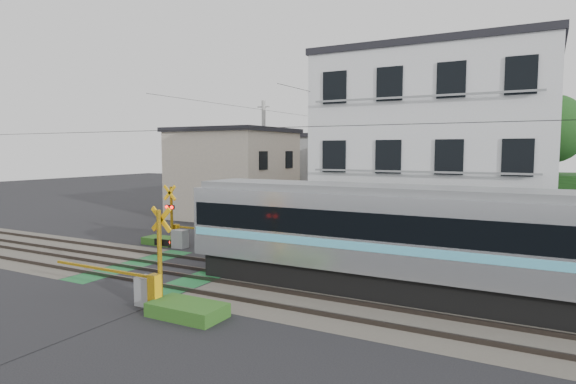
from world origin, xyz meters
The scene contains 11 objects.
ground centered at (0.00, 0.00, 0.00)m, with size 120.00×120.00×0.00m, color black.
track_bed centered at (0.00, 0.00, 0.04)m, with size 120.00×120.00×0.14m.
crossing_signal_near centered at (2.59, -3.65, 0.71)m, with size 4.74×0.65×3.09m.
crossing_signal_far centered at (-2.59, 3.65, 0.71)m, with size 4.74×0.65×3.09m.
apartment_block centered at (8.50, 9.49, 4.66)m, with size 10.20×8.36×9.30m.
houses_row centered at (0.25, 25.92, 3.24)m, with size 22.07×31.35×6.80m.
tree_hill centered at (-0.57, 47.96, 5.85)m, with size 40.00×13.54×11.84m.
catenary centered at (6.00, 0.03, 3.70)m, with size 60.00×5.04×7.00m.
utility_poles centered at (-1.05, 23.01, 4.08)m, with size 7.90×42.00×8.00m.
pedestrian centered at (0.30, 30.10, 0.86)m, with size 0.63×0.41×1.73m, color black.
weed_patches centered at (1.76, -0.09, 0.18)m, with size 10.25×8.80×0.40m.
Camera 1 is at (13.13, -14.26, 4.78)m, focal length 30.00 mm.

